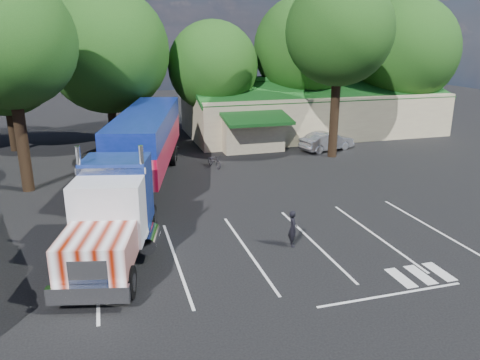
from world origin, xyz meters
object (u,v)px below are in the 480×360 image
object	(u,v)px
woman	(293,228)
semi_truck	(141,151)
bicycle	(215,161)
silver_sedan	(327,141)

from	to	relation	value
woman	semi_truck	bearing A→B (deg)	44.71
bicycle	silver_sedan	bearing A→B (deg)	-1.68
silver_sedan	woman	bearing A→B (deg)	134.53
semi_truck	woman	bearing A→B (deg)	-43.54
bicycle	silver_sedan	world-z (taller)	silver_sedan
semi_truck	woman	distance (m)	10.95
semi_truck	bicycle	distance (m)	7.79
semi_truck	bicycle	size ratio (longest dim) A/B	12.56
semi_truck	woman	world-z (taller)	semi_truck
woman	silver_sedan	xyz separation A→B (m)	(9.88, 16.50, -0.06)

